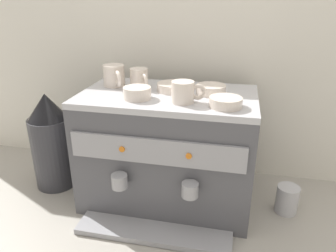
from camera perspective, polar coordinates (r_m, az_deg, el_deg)
The scene contains 12 objects.
ground_plane at distance 1.39m, azimuth -0.00°, elevation -12.27°, with size 4.00×4.00×0.00m, color #9E998E.
tiled_backsplash_wall at distance 1.44m, azimuth 2.51°, elevation 12.23°, with size 2.80×0.03×1.07m, color silver.
espresso_machine at distance 1.27m, azimuth -0.04°, elevation -4.12°, with size 0.65×0.49×0.45m.
ceramic_cup_0 at distance 1.26m, azimuth -5.06°, elevation 8.42°, with size 0.09×0.09×0.07m.
ceramic_cup_1 at distance 1.29m, azimuth -9.46°, elevation 8.76°, with size 0.10×0.12×0.08m.
ceramic_cup_2 at distance 1.08m, azimuth 2.86°, elevation 6.02°, with size 0.12×0.08×0.07m.
ceramic_bowl_0 at distance 1.22m, azimuth 0.83°, elevation 6.88°, with size 0.12×0.12×0.03m.
ceramic_bowl_1 at distance 1.13m, azimuth -5.47°, elevation 5.81°, with size 0.10×0.10×0.04m.
ceramic_bowl_2 at distance 1.19m, azimuth 7.57°, elevation 6.39°, with size 0.11×0.11×0.03m.
ceramic_bowl_3 at distance 1.06m, azimuth 10.16°, elevation 4.13°, with size 0.11×0.11×0.03m.
coffee_grinder at distance 1.46m, azimuth -19.91°, elevation -2.66°, with size 0.17×0.17×0.42m.
milk_pitcher at distance 1.35m, azimuth 20.32°, elevation -12.11°, with size 0.08×0.08×0.11m, color #B7B7BC.
Camera 1 is at (0.24, -1.11, 0.79)m, focal length 34.46 mm.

